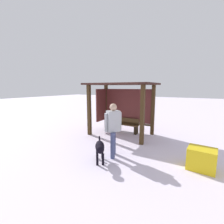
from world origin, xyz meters
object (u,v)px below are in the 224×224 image
at_px(bench_left_inside, 125,126).
at_px(grit_bin, 202,159).
at_px(bus_shelter, 121,98).
at_px(dog, 100,148).
at_px(person_walking, 113,126).

relative_size(bench_left_inside, grit_bin, 1.99).
relative_size(bus_shelter, dog, 3.79).
height_order(person_walking, grit_bin, person_walking).
height_order(bus_shelter, bench_left_inside, bus_shelter).
relative_size(dog, grit_bin, 1.16).
distance_m(bus_shelter, dog, 3.44).
distance_m(bus_shelter, bench_left_inside, 1.44).
bearing_deg(person_walking, bench_left_inside, 107.18).
bearing_deg(grit_bin, bus_shelter, 150.07).
xyz_separation_m(bus_shelter, person_walking, (0.96, -2.48, -0.74)).
height_order(person_walking, dog, person_walking).
relative_size(bench_left_inside, person_walking, 0.80).
height_order(bus_shelter, person_walking, bus_shelter).
bearing_deg(bench_left_inside, dog, -77.62).
bearing_deg(grit_bin, person_walking, -169.30).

